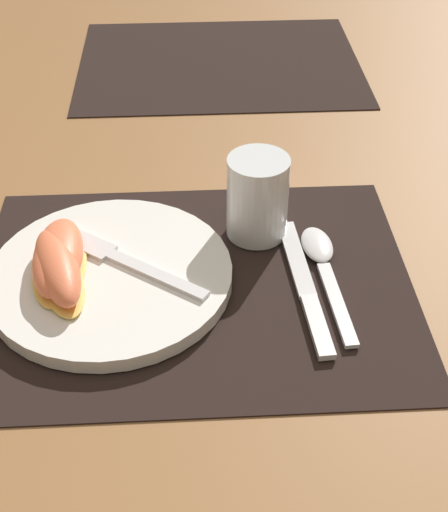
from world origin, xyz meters
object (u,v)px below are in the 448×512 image
knife (309,287)px  juice_glass (261,201)px  fork (120,257)px  citrus_wedge_0 (62,258)px  plate (115,276)px  spoon (326,259)px  citrus_wedge_1 (62,269)px

knife → juice_glass: bearing=112.7°
juice_glass → fork: (-0.15, -0.06, -0.02)m
citrus_wedge_0 → fork: bearing=13.3°
plate → juice_glass: bearing=25.8°
plate → spoon: bearing=4.7°
juice_glass → citrus_wedge_0: juice_glass is taller
spoon → fork: (-0.22, -0.00, 0.01)m
juice_glass → plate: bearing=-154.2°
spoon → citrus_wedge_1: (-0.28, -0.03, 0.03)m
plate → citrus_wedge_0: size_ratio=1.96×
fork → citrus_wedge_1: bearing=-150.5°
knife → spoon: (0.02, 0.04, 0.00)m
knife → citrus_wedge_1: bearing=177.7°
citrus_wedge_0 → juice_glass: bearing=18.9°
knife → spoon: size_ratio=1.14×
juice_glass → citrus_wedge_0: (-0.21, -0.07, -0.01)m
fork → citrus_wedge_1: 0.06m
fork → knife: bearing=-11.9°
juice_glass → knife: (0.04, -0.10, -0.04)m
plate → citrus_wedge_0: bearing=174.7°
spoon → citrus_wedge_0: bearing=-177.2°
citrus_wedge_0 → plate: bearing=-5.3°
plate → fork: fork is taller
plate → knife: (0.20, -0.02, -0.01)m
knife → citrus_wedge_1: size_ratio=1.56×
spoon → plate: bearing=-175.3°
fork → juice_glass: bearing=20.9°
knife → citrus_wedge_0: citrus_wedge_0 is taller
juice_glass → knife: bearing=-67.3°
fork → citrus_wedge_0: bearing=-166.7°
juice_glass → knife: 0.12m
knife → citrus_wedge_0: 0.26m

